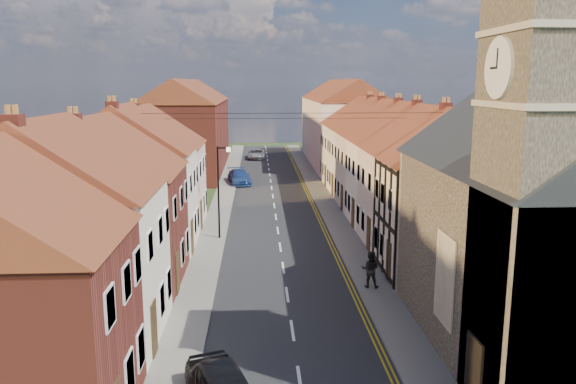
# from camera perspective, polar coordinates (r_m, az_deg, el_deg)

# --- Properties ---
(road) EXTENTS (7.00, 90.00, 0.02)m
(road) POSITION_cam_1_polar(r_m,az_deg,el_deg) (46.79, -1.41, -1.40)
(road) COLOR black
(road) RESTS_ON ground
(pavement_left) EXTENTS (1.80, 90.00, 0.12)m
(pavement_left) POSITION_cam_1_polar(r_m,az_deg,el_deg) (46.85, -6.80, -1.40)
(pavement_left) COLOR gray
(pavement_left) RESTS_ON ground
(pavement_right) EXTENTS (1.80, 90.00, 0.12)m
(pavement_right) POSITION_cam_1_polar(r_m,az_deg,el_deg) (47.11, 3.95, -1.27)
(pavement_right) COLOR gray
(pavement_right) RESTS_ON ground
(church) EXTENTS (11.25, 14.25, 15.20)m
(church) POSITION_cam_1_polar(r_m,az_deg,el_deg) (22.22, 25.81, -1.02)
(church) COLOR #393328
(church) RESTS_ON ground
(cottage_r_tudor) EXTENTS (8.30, 5.20, 9.00)m
(cottage_r_tudor) POSITION_cam_1_polar(r_m,az_deg,el_deg) (30.82, 17.10, 0.03)
(cottage_r_tudor) COLOR beige
(cottage_r_tudor) RESTS_ON ground
(cottage_r_white_near) EXTENTS (8.30, 6.00, 9.00)m
(cottage_r_white_near) POSITION_cam_1_polar(r_m,az_deg,el_deg) (35.86, 14.20, 1.69)
(cottage_r_white_near) COLOR beige
(cottage_r_white_near) RESTS_ON ground
(cottage_r_cream_mid) EXTENTS (8.30, 5.20, 9.00)m
(cottage_r_cream_mid) POSITION_cam_1_polar(r_m,az_deg,el_deg) (40.98, 11.98, 2.93)
(cottage_r_cream_mid) COLOR beige
(cottage_r_cream_mid) RESTS_ON ground
(cottage_r_pink) EXTENTS (8.30, 6.00, 9.00)m
(cottage_r_pink) POSITION_cam_1_polar(r_m,az_deg,el_deg) (46.17, 10.25, 3.88)
(cottage_r_pink) COLOR beige
(cottage_r_pink) RESTS_ON ground
(cottage_r_white_far) EXTENTS (8.30, 5.20, 9.00)m
(cottage_r_white_far) POSITION_cam_1_polar(r_m,az_deg,el_deg) (51.40, 8.87, 4.65)
(cottage_r_white_far) COLOR beige
(cottage_r_white_far) RESTS_ON ground
(cottage_r_cream_far) EXTENTS (8.30, 6.00, 9.00)m
(cottage_r_cream_far) POSITION_cam_1_polar(r_m,az_deg,el_deg) (56.66, 7.74, 5.26)
(cottage_r_cream_far) COLOR beige
(cottage_r_cream_far) RESTS_ON ground
(cottage_l_cream) EXTENTS (8.30, 6.30, 9.10)m
(cottage_l_cream) POSITION_cam_1_polar(r_m,az_deg,el_deg) (23.32, -22.97, -3.68)
(cottage_l_cream) COLOR beige
(cottage_l_cream) RESTS_ON ground
(cottage_l_white) EXTENTS (8.30, 6.90, 8.80)m
(cottage_l_white) POSITION_cam_1_polar(r_m,az_deg,el_deg) (29.29, -18.79, -0.83)
(cottage_l_white) COLOR maroon
(cottage_l_white) RESTS_ON ground
(cottage_l_brick_mid) EXTENTS (8.30, 5.70, 9.10)m
(cottage_l_brick_mid) POSITION_cam_1_polar(r_m,az_deg,el_deg) (35.08, -16.19, 1.47)
(cottage_l_brick_mid) COLOR beige
(cottage_l_brick_mid) RESTS_ON ground
(cottage_l_pink) EXTENTS (8.30, 6.30, 8.80)m
(cottage_l_pink) POSITION_cam_1_polar(r_m,az_deg,el_deg) (40.70, -14.38, 2.62)
(cottage_l_pink) COLOR beige
(cottage_l_pink) RESTS_ON ground
(block_right_far) EXTENTS (8.30, 24.20, 10.50)m
(block_right_far) POSITION_cam_1_polar(r_m,az_deg,el_deg) (71.63, 5.45, 7.16)
(block_right_far) COLOR beige
(block_right_far) RESTS_ON ground
(block_left_far) EXTENTS (8.30, 24.20, 10.50)m
(block_left_far) POSITION_cam_1_polar(r_m,az_deg,el_deg) (66.32, -10.10, 6.73)
(block_left_far) COLOR maroon
(block_left_far) RESTS_ON ground
(lamppost) EXTENTS (0.88, 0.15, 6.00)m
(lamppost) POSITION_cam_1_polar(r_m,az_deg,el_deg) (36.35, -6.96, 0.57)
(lamppost) COLOR black
(lamppost) RESTS_ON pavement_left
(car_far) EXTENTS (2.81, 5.15, 1.42)m
(car_far) POSITION_cam_1_polar(r_m,az_deg,el_deg) (57.00, -4.96, 1.53)
(car_far) COLOR navy
(car_far) RESTS_ON ground
(car_distant) EXTENTS (2.24, 4.79, 1.33)m
(car_distant) POSITION_cam_1_polar(r_m,az_deg,el_deg) (75.72, -3.25, 3.88)
(car_distant) COLOR #94969B
(car_distant) RESTS_ON ground
(pedestrian_right) EXTENTS (1.06, 0.93, 1.84)m
(pedestrian_right) POSITION_cam_1_polar(r_m,az_deg,el_deg) (28.26, 8.35, -7.77)
(pedestrian_right) COLOR black
(pedestrian_right) RESTS_ON pavement_right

